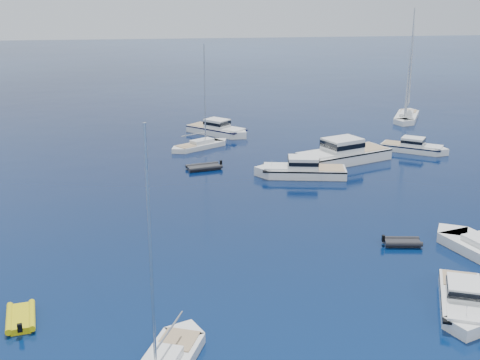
% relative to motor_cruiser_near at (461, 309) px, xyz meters
% --- Properties ---
extents(ground, '(400.00, 400.00, 0.00)m').
position_rel_motor_cruiser_near_xyz_m(ground, '(-7.97, -3.48, 0.00)').
color(ground, navy).
rests_on(ground, ground).
extents(motor_cruiser_near, '(5.29, 8.06, 2.04)m').
position_rel_motor_cruiser_near_xyz_m(motor_cruiser_near, '(0.00, 0.00, 0.00)').
color(motor_cruiser_near, white).
rests_on(motor_cruiser_near, ground).
extents(motor_cruiser_centre, '(9.84, 4.67, 2.48)m').
position_rel_motor_cruiser_near_xyz_m(motor_cruiser_centre, '(-2.98, 26.43, 0.00)').
color(motor_cruiser_centre, silver).
rests_on(motor_cruiser_centre, ground).
extents(motor_cruiser_far_r, '(7.77, 6.49, 2.05)m').
position_rel_motor_cruiser_near_xyz_m(motor_cruiser_far_r, '(11.61, 33.74, 0.00)').
color(motor_cruiser_far_r, white).
rests_on(motor_cruiser_far_r, ground).
extents(motor_cruiser_distant, '(12.74, 8.03, 3.21)m').
position_rel_motor_cruiser_near_xyz_m(motor_cruiser_distant, '(2.22, 30.78, 0.00)').
color(motor_cruiser_distant, white).
rests_on(motor_cruiser_distant, ground).
extents(motor_cruiser_horizon, '(8.40, 8.43, 2.39)m').
position_rel_motor_cruiser_near_xyz_m(motor_cruiser_horizon, '(-8.96, 45.35, 0.00)').
color(motor_cruiser_horizon, white).
rests_on(motor_cruiser_horizon, ground).
extents(sailboat_centre, '(7.99, 6.24, 11.99)m').
position_rel_motor_cruiser_near_xyz_m(sailboat_centre, '(-11.76, 38.79, 0.00)').
color(sailboat_centre, silver).
rests_on(sailboat_centre, ground).
extents(sailboat_sails_far, '(7.39, 10.60, 15.51)m').
position_rel_motor_cruiser_near_xyz_m(sailboat_sails_far, '(17.76, 50.58, 0.00)').
color(sailboat_sails_far, white).
rests_on(sailboat_sails_far, ground).
extents(tender_yellow, '(2.37, 3.54, 0.95)m').
position_rel_motor_cruiser_near_xyz_m(tender_yellow, '(-24.50, 2.12, 0.00)').
color(tender_yellow, '#CDC10C').
rests_on(tender_yellow, ground).
extents(tender_grey_near, '(2.94, 1.99, 0.95)m').
position_rel_motor_cruiser_near_xyz_m(tender_grey_near, '(0.18, 9.11, 0.00)').
color(tender_grey_near, black).
rests_on(tender_grey_near, ground).
extents(tender_grey_far, '(3.96, 2.72, 0.95)m').
position_rel_motor_cruiser_near_xyz_m(tender_grey_far, '(-12.05, 30.16, 0.00)').
color(tender_grey_far, black).
rests_on(tender_grey_far, ground).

